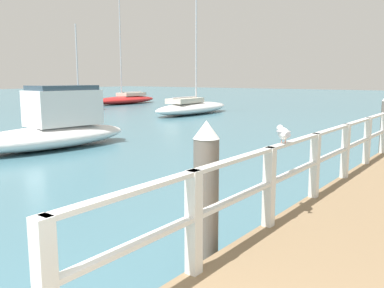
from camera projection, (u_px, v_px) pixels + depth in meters
name	position (u px, v px, depth m)	size (l,w,h in m)	color
pier_railing	(384.00, 128.00, 9.81)	(0.12, 18.53, 0.97)	silver
dock_piling_near	(206.00, 202.00, 4.56)	(0.29, 0.29, 1.83)	#6B6056
seagull_foreground	(283.00, 133.00, 5.15)	(0.33, 0.40, 0.21)	white
boat_1	(192.00, 107.00, 26.05)	(2.41, 7.32, 9.77)	white
boat_2	(53.00, 127.00, 13.48)	(2.57, 5.87, 2.03)	white
boat_3	(125.00, 99.00, 36.37)	(2.56, 7.48, 9.50)	red
boat_5	(82.00, 106.00, 28.53)	(1.93, 4.53, 5.83)	navy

